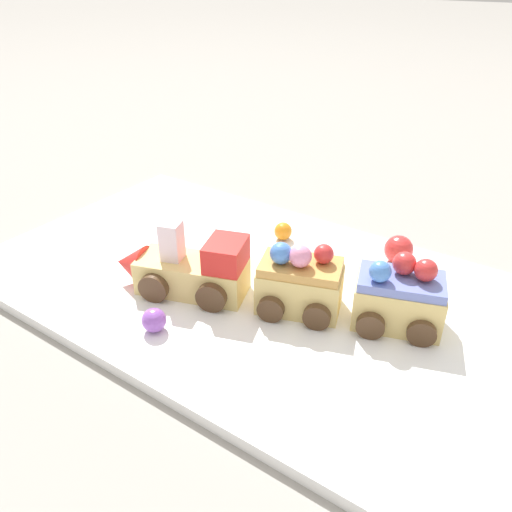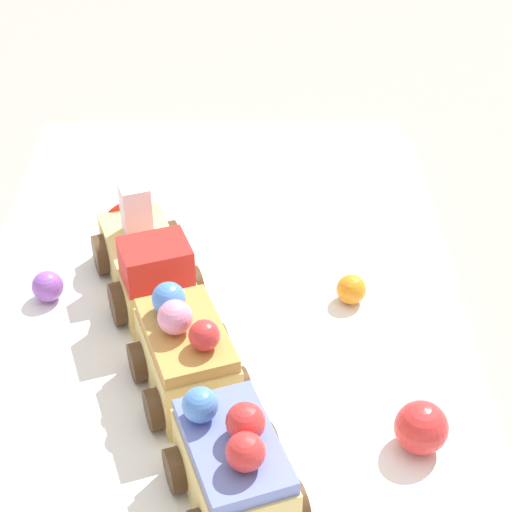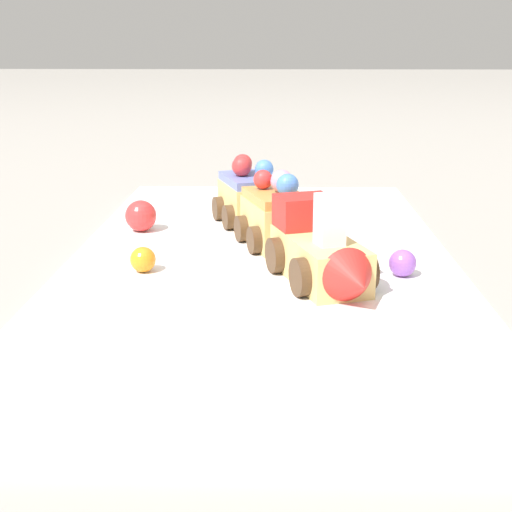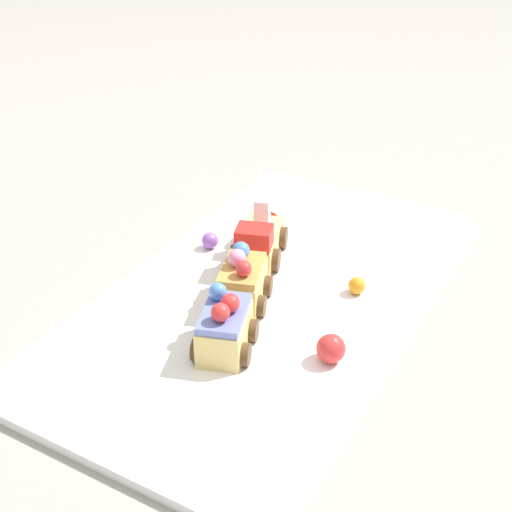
{
  "view_description": "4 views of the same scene",
  "coord_description": "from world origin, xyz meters",
  "px_view_note": "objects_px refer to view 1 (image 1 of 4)",
  "views": [
    {
      "loc": [
        -0.23,
        0.36,
        0.3
      ],
      "look_at": [
        0.01,
        0.02,
        0.06
      ],
      "focal_mm": 35.0,
      "sensor_mm": 36.0,
      "label": 1
    },
    {
      "loc": [
        -0.42,
        -0.03,
        0.4
      ],
      "look_at": [
        0.01,
        -0.03,
        0.08
      ],
      "focal_mm": 60.0,
      "sensor_mm": 36.0,
      "label": 2
    },
    {
      "loc": [
        0.61,
        0.01,
        0.2
      ],
      "look_at": [
        0.04,
        -0.0,
        0.02
      ],
      "focal_mm": 50.0,
      "sensor_mm": 36.0,
      "label": 3
    },
    {
      "loc": [
        -0.64,
        -0.35,
        0.49
      ],
      "look_at": [
        -0.02,
        0.01,
        0.07
      ],
      "focal_mm": 50.0,
      "sensor_mm": 36.0,
      "label": 4
    }
  ],
  "objects_px": {
    "cake_car_blueberry": "(399,298)",
    "gumball_orange": "(283,231)",
    "gumball_purple": "(154,320)",
    "cake_train_locomotive": "(185,269)",
    "gumball_red": "(399,250)",
    "cake_car_caramel": "(300,284)"
  },
  "relations": [
    {
      "from": "cake_car_blueberry",
      "to": "gumball_orange",
      "type": "bearing_deg",
      "value": -43.91
    },
    {
      "from": "gumball_purple",
      "to": "gumball_orange",
      "type": "xyz_separation_m",
      "value": [
        -0.0,
        -0.22,
        -0.0
      ]
    },
    {
      "from": "cake_train_locomotive",
      "to": "cake_car_blueberry",
      "type": "relative_size",
      "value": 1.62
    },
    {
      "from": "cake_train_locomotive",
      "to": "gumball_red",
      "type": "bearing_deg",
      "value": -151.13
    },
    {
      "from": "gumball_purple",
      "to": "gumball_orange",
      "type": "bearing_deg",
      "value": -91.26
    },
    {
      "from": "cake_train_locomotive",
      "to": "cake_car_blueberry",
      "type": "distance_m",
      "value": 0.21
    },
    {
      "from": "cake_car_blueberry",
      "to": "gumball_red",
      "type": "xyz_separation_m",
      "value": [
        0.04,
        -0.11,
        -0.01
      ]
    },
    {
      "from": "cake_train_locomotive",
      "to": "gumball_red",
      "type": "xyz_separation_m",
      "value": [
        -0.16,
        -0.18,
        -0.01
      ]
    },
    {
      "from": "cake_train_locomotive",
      "to": "gumball_purple",
      "type": "height_order",
      "value": "cake_train_locomotive"
    },
    {
      "from": "cake_car_blueberry",
      "to": "gumball_purple",
      "type": "distance_m",
      "value": 0.22
    },
    {
      "from": "gumball_orange",
      "to": "gumball_red",
      "type": "distance_m",
      "value": 0.14
    },
    {
      "from": "cake_train_locomotive",
      "to": "gumball_purple",
      "type": "bearing_deg",
      "value": 87.98
    },
    {
      "from": "gumball_purple",
      "to": "gumball_orange",
      "type": "height_order",
      "value": "gumball_purple"
    },
    {
      "from": "gumball_purple",
      "to": "cake_train_locomotive",
      "type": "bearing_deg",
      "value": -73.14
    },
    {
      "from": "cake_car_caramel",
      "to": "cake_car_blueberry",
      "type": "height_order",
      "value": "same"
    },
    {
      "from": "cake_train_locomotive",
      "to": "cake_car_caramel",
      "type": "relative_size",
      "value": 1.62
    },
    {
      "from": "gumball_orange",
      "to": "cake_car_blueberry",
      "type": "bearing_deg",
      "value": 154.96
    },
    {
      "from": "cake_train_locomotive",
      "to": "gumball_orange",
      "type": "relative_size",
      "value": 6.74
    },
    {
      "from": "cake_train_locomotive",
      "to": "gumball_purple",
      "type": "distance_m",
      "value": 0.07
    },
    {
      "from": "gumball_purple",
      "to": "cake_car_blueberry",
      "type": "bearing_deg",
      "value": -142.88
    },
    {
      "from": "cake_car_blueberry",
      "to": "gumball_purple",
      "type": "xyz_separation_m",
      "value": [
        0.18,
        0.13,
        -0.02
      ]
    },
    {
      "from": "gumball_purple",
      "to": "gumball_red",
      "type": "relative_size",
      "value": 0.71
    }
  ]
}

